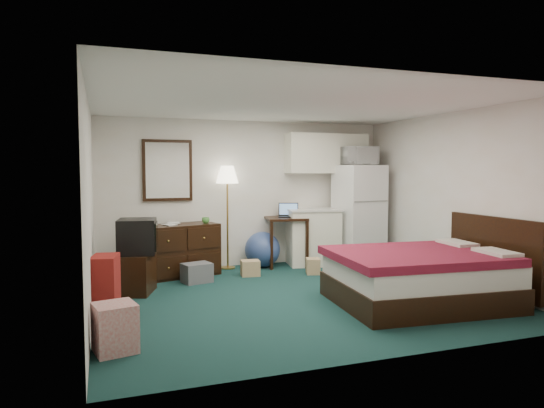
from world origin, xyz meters
name	(u,v)px	position (x,y,z in m)	size (l,w,h in m)	color
floor	(295,296)	(0.00, 0.00, 0.00)	(5.00, 4.50, 0.01)	#123D3C
ceiling	(295,104)	(0.00, 0.00, 2.50)	(5.00, 4.50, 0.01)	white
walls	(295,201)	(0.00, 0.00, 1.25)	(5.01, 4.51, 2.50)	white
mirror	(167,170)	(-1.35, 2.22, 1.65)	(0.80, 0.06, 1.00)	white
upper_cabinets	(327,154)	(1.45, 2.08, 1.95)	(1.50, 0.35, 0.70)	white
headboard	(493,254)	(2.46, -0.85, 0.55)	(0.06, 1.56, 1.00)	black
dresser	(179,250)	(-1.25, 1.72, 0.41)	(1.19, 0.54, 0.81)	black
floor_lamp	(227,217)	(-0.39, 2.05, 0.86)	(0.37, 0.37, 1.73)	#B68B3D
desk	(286,241)	(0.61, 1.93, 0.42)	(0.67, 0.67, 0.84)	black
exercise_ball	(262,249)	(0.20, 1.96, 0.30)	(0.60, 0.60, 0.60)	#314884
kitchen_counter	(313,237)	(1.11, 1.91, 0.47)	(0.87, 0.66, 0.95)	white
fridge	(359,214)	(1.92, 1.72, 0.87)	(0.72, 0.72, 1.74)	white
bed	(419,278)	(1.31, -0.85, 0.32)	(2.01, 1.57, 0.64)	#5B0C14
tv_stand	(132,274)	(-2.01, 0.86, 0.27)	(0.53, 0.58, 0.53)	black
suitcase	(105,287)	(-2.35, -0.16, 0.35)	(0.27, 0.43, 0.70)	maroon
retail_box	(115,328)	(-2.28, -1.28, 0.22)	(0.35, 0.35, 0.44)	silver
file_bin	(197,273)	(-1.07, 1.20, 0.14)	(0.41, 0.30, 0.28)	slate
cardboard_box_a	(250,268)	(-0.20, 1.37, 0.12)	(0.28, 0.24, 0.24)	tan
cardboard_box_b	(313,266)	(0.79, 1.17, 0.12)	(0.21, 0.25, 0.25)	tan
laptop	(289,210)	(0.66, 1.91, 0.96)	(0.35, 0.28, 0.24)	black
crt_tv	(137,236)	(-1.93, 0.88, 0.76)	(0.51, 0.54, 0.47)	black
microwave	(359,154)	(1.91, 1.73, 1.94)	(0.59, 0.33, 0.40)	white
book_a	(165,218)	(-1.48, 1.61, 0.92)	(0.16, 0.02, 0.22)	tan
book_b	(167,216)	(-1.42, 1.81, 0.94)	(0.18, 0.02, 0.25)	tan
mug	(206,220)	(-0.83, 1.73, 0.87)	(0.12, 0.10, 0.12)	#4C983F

